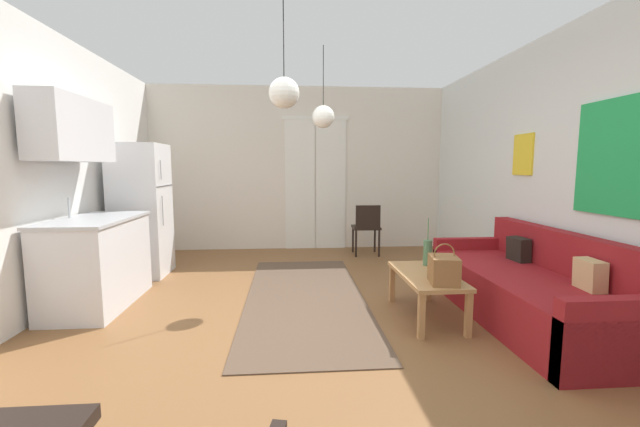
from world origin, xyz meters
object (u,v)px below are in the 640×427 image
at_px(bamboo_vase, 427,253).
at_px(pendant_lamp_near, 284,93).
at_px(accent_chair, 367,226).
at_px(couch, 533,291).
at_px(coffee_table, 426,280).
at_px(handbag, 444,269).
at_px(refrigerator, 141,210).
at_px(pendant_lamp_far, 323,117).

distance_m(bamboo_vase, pendant_lamp_near, 2.06).
bearing_deg(pendant_lamp_near, accent_chair, 66.45).
distance_m(bamboo_vase, accent_chair, 2.29).
bearing_deg(couch, pendant_lamp_near, -177.31).
xyz_separation_m(coffee_table, bamboo_vase, (0.11, 0.30, 0.18)).
bearing_deg(handbag, refrigerator, 147.54).
bearing_deg(pendant_lamp_far, handbag, -56.14).
bearing_deg(accent_chair, pendant_lamp_near, 67.79).
height_order(pendant_lamp_near, pendant_lamp_far, same).
xyz_separation_m(couch, accent_chair, (-0.98, 2.73, 0.20)).
distance_m(bamboo_vase, refrigerator, 3.54).
bearing_deg(couch, refrigerator, 155.52).
height_order(coffee_table, handbag, handbag).
relative_size(couch, bamboo_vase, 4.66).
bearing_deg(handbag, accent_chair, 91.60).
relative_size(couch, refrigerator, 1.31).
xyz_separation_m(couch, bamboo_vase, (-0.83, 0.44, 0.27)).
relative_size(bamboo_vase, pendant_lamp_near, 0.54).
relative_size(couch, coffee_table, 2.23).
xyz_separation_m(accent_chair, pendant_lamp_far, (-0.82, -1.55, 1.47)).
bearing_deg(pendant_lamp_far, refrigerator, 163.43).
bearing_deg(handbag, pendant_lamp_far, 123.86).
relative_size(accent_chair, pendant_lamp_near, 0.92).
bearing_deg(coffee_table, bamboo_vase, 69.49).
bearing_deg(refrigerator, couch, -24.48).
relative_size(coffee_table, accent_chair, 1.23).
xyz_separation_m(couch, pendant_lamp_near, (-2.22, -0.10, 1.69)).
distance_m(coffee_table, bamboo_vase, 0.37).
distance_m(bamboo_vase, handbag, 0.61).
relative_size(bamboo_vase, handbag, 1.39).
bearing_deg(bamboo_vase, coffee_table, -110.51).
relative_size(handbag, accent_chair, 0.42).
bearing_deg(refrigerator, bamboo_vase, -23.47).
bearing_deg(couch, handbag, -169.90).
height_order(refrigerator, pendant_lamp_near, pendant_lamp_near).
distance_m(couch, refrigerator, 4.50).
bearing_deg(couch, bamboo_vase, 151.68).
bearing_deg(pendant_lamp_near, bamboo_vase, 21.51).
height_order(bamboo_vase, pendant_lamp_far, pendant_lamp_far).
bearing_deg(pendant_lamp_near, handbag, -2.47).
xyz_separation_m(coffee_table, accent_chair, (-0.05, 2.58, 0.11)).
bearing_deg(refrigerator, coffee_table, -28.62).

